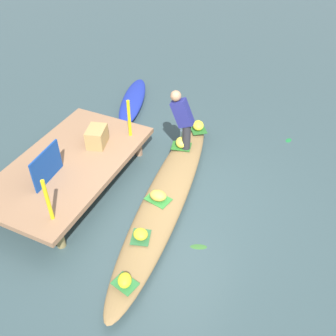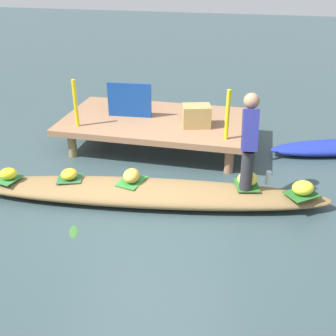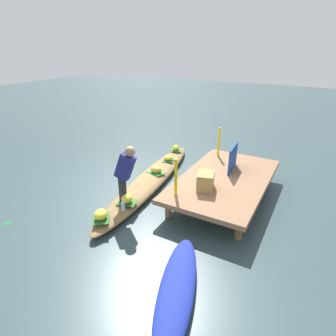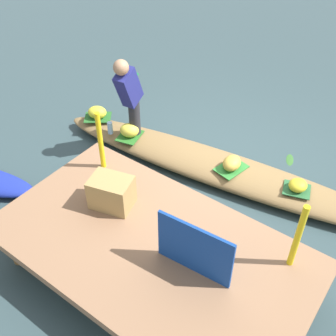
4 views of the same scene
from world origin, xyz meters
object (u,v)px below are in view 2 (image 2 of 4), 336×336
object	(u,v)px
banana_bunch_4	(69,174)
water_bottle	(268,178)
banana_bunch_2	(247,179)
moored_boat	(334,148)
banana_bunch_1	(8,174)
banana_bunch_0	(131,176)
market_banner	(129,100)
vendor_person	(249,137)
vendor_boat	(146,193)
banana_bunch_3	(303,188)
produce_crate	(196,116)

from	to	relation	value
banana_bunch_4	water_bottle	size ratio (longest dim) A/B	1.26
banana_bunch_2	water_bottle	xyz separation A→B (m)	(0.27, 0.11, -0.01)
moored_boat	banana_bunch_1	bearing A→B (deg)	-170.57
banana_bunch_0	market_banner	bearing A→B (deg)	107.74
vendor_person	water_bottle	distance (m)	0.69
banana_bunch_1	market_banner	bearing A→B (deg)	62.15
market_banner	vendor_person	bearing A→B (deg)	-41.04
moored_boat	banana_bunch_2	xyz separation A→B (m)	(-1.35, -1.86, 0.24)
banana_bunch_0	vendor_boat	bearing A→B (deg)	-10.91
vendor_boat	banana_bunch_2	size ratio (longest dim) A/B	18.21
moored_boat	vendor_person	size ratio (longest dim) A/B	1.78
vendor_person	water_bottle	world-z (taller)	vendor_person
moored_boat	banana_bunch_3	size ratio (longest dim) A/B	7.70
banana_bunch_3	market_banner	xyz separation A→B (m)	(-2.79, 1.59, 0.45)
banana_bunch_3	banana_bunch_1	bearing A→B (deg)	-173.10
banana_bunch_2	produce_crate	world-z (taller)	produce_crate
moored_boat	banana_bunch_3	bearing A→B (deg)	-127.07
vendor_boat	banana_bunch_4	xyz separation A→B (m)	(-1.06, -0.08, 0.20)
produce_crate	banana_bunch_3	bearing A→B (deg)	-41.07
moored_boat	banana_bunch_4	xyz separation A→B (m)	(-3.72, -2.22, 0.21)
banana_bunch_2	banana_bunch_1	bearing A→B (deg)	-170.26
moored_boat	banana_bunch_2	world-z (taller)	banana_bunch_2
produce_crate	vendor_boat	bearing A→B (deg)	-104.26
vendor_boat	banana_bunch_3	world-z (taller)	banana_bunch_3
vendor_boat	banana_bunch_2	world-z (taller)	banana_bunch_2
vendor_boat	vendor_person	bearing A→B (deg)	3.85
moored_boat	produce_crate	bearing A→B (deg)	174.67
moored_boat	market_banner	distance (m)	3.52
banana_bunch_0	vendor_person	xyz separation A→B (m)	(1.50, 0.22, 0.61)
banana_bunch_0	banana_bunch_3	size ratio (longest dim) A/B	1.03
banana_bunch_1	produce_crate	distance (m)	2.96
banana_bunch_4	produce_crate	distance (m)	2.26
moored_boat	market_banner	bearing A→B (deg)	167.12
vendor_person	produce_crate	xyz separation A→B (m)	(-0.88, 1.35, -0.27)
banana_bunch_1	vendor_person	xyz separation A→B (m)	(3.15, 0.53, 0.61)
produce_crate	market_banner	bearing A→B (deg)	170.82
moored_boat	vendor_person	distance (m)	2.47
vendor_boat	water_bottle	xyz separation A→B (m)	(1.59, 0.39, 0.21)
banana_bunch_4	market_banner	bearing A→B (deg)	81.30
moored_boat	banana_bunch_3	xyz separation A→B (m)	(-0.65, -1.93, 0.23)
banana_bunch_2	banana_bunch_3	bearing A→B (deg)	-6.18
vendor_boat	market_banner	xyz separation A→B (m)	(-0.77, 1.80, 0.66)
vendor_boat	banana_bunch_2	xyz separation A→B (m)	(1.32, 0.28, 0.22)
market_banner	banana_bunch_2	bearing A→B (deg)	-40.32
banana_bunch_3	produce_crate	xyz separation A→B (m)	(-1.61, 1.40, 0.33)
banana_bunch_0	banana_bunch_2	world-z (taller)	banana_bunch_2
vendor_person	banana_bunch_1	bearing A→B (deg)	-170.51
vendor_person	banana_bunch_0	bearing A→B (deg)	-171.73
moored_boat	banana_bunch_0	bearing A→B (deg)	-162.46
vendor_boat	banana_bunch_1	size ratio (longest dim) A/B	21.07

